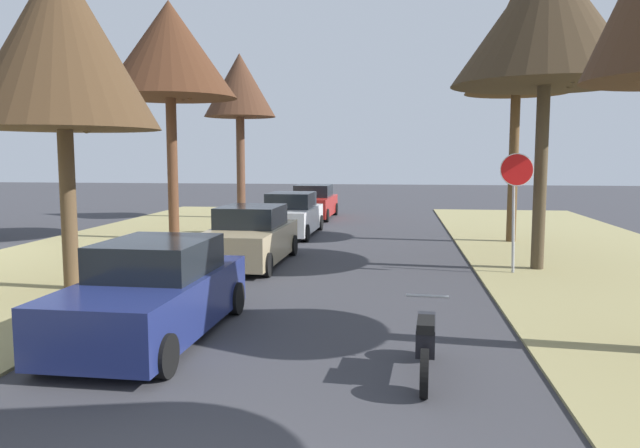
% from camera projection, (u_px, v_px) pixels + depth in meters
% --- Properties ---
extents(stop_sign_far, '(0.81, 0.44, 2.96)m').
position_uv_depth(stop_sign_far, '(516.00, 187.00, 14.86)').
color(stop_sign_far, '#9EA0A5').
rests_on(stop_sign_far, grass_verge_right).
extents(street_tree_right_mid_b, '(4.61, 4.61, 7.96)m').
position_uv_depth(street_tree_right_mid_b, '(547.00, 18.00, 14.93)').
color(street_tree_right_mid_b, '#493C2A').
rests_on(street_tree_right_mid_b, grass_verge_right).
extents(street_tree_right_far, '(3.36, 3.36, 8.58)m').
position_uv_depth(street_tree_right_far, '(518.00, 39.00, 19.89)').
color(street_tree_right_far, brown).
rests_on(street_tree_right_far, grass_verge_right).
extents(street_tree_left_mid_a, '(4.01, 4.01, 7.08)m').
position_uv_depth(street_tree_left_mid_a, '(61.00, 43.00, 12.72)').
color(street_tree_left_mid_a, brown).
rests_on(street_tree_left_mid_a, grass_verge_left).
extents(street_tree_left_mid_b, '(4.51, 4.51, 8.09)m').
position_uv_depth(street_tree_left_mid_b, '(169.00, 50.00, 20.50)').
color(street_tree_left_mid_b, brown).
rests_on(street_tree_left_mid_b, grass_verge_left).
extents(street_tree_left_far, '(3.29, 3.29, 7.57)m').
position_uv_depth(street_tree_left_far, '(240.00, 87.00, 27.87)').
color(street_tree_left_far, brown).
rests_on(street_tree_left_far, grass_verge_left).
extents(parked_sedan_navy, '(2.03, 4.44, 1.57)m').
position_uv_depth(parked_sedan_navy, '(154.00, 294.00, 9.77)').
color(parked_sedan_navy, navy).
rests_on(parked_sedan_navy, ground).
extents(parked_sedan_tan, '(2.03, 4.44, 1.57)m').
position_uv_depth(parked_sedan_tan, '(250.00, 238.00, 16.48)').
color(parked_sedan_tan, tan).
rests_on(parked_sedan_tan, ground).
extents(parked_sedan_white, '(2.03, 4.44, 1.57)m').
position_uv_depth(parked_sedan_white, '(290.00, 216.00, 22.58)').
color(parked_sedan_white, white).
rests_on(parked_sedan_white, ground).
extents(parked_sedan_red, '(2.03, 4.44, 1.57)m').
position_uv_depth(parked_sedan_red, '(313.00, 203.00, 28.74)').
color(parked_sedan_red, red).
rests_on(parked_sedan_red, ground).
extents(parked_motorcycle, '(0.60, 2.05, 0.97)m').
position_uv_depth(parked_motorcycle, '(426.00, 341.00, 8.04)').
color(parked_motorcycle, black).
rests_on(parked_motorcycle, ground).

